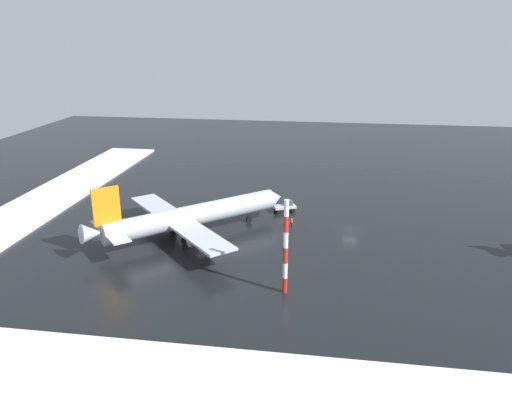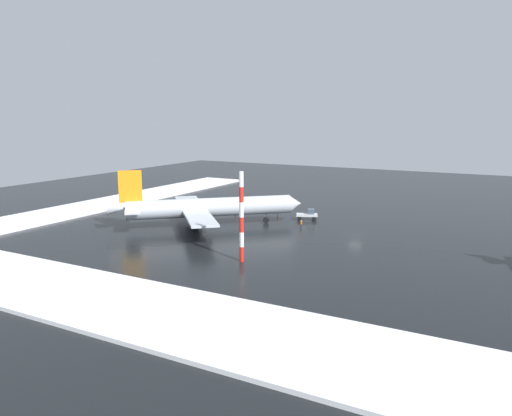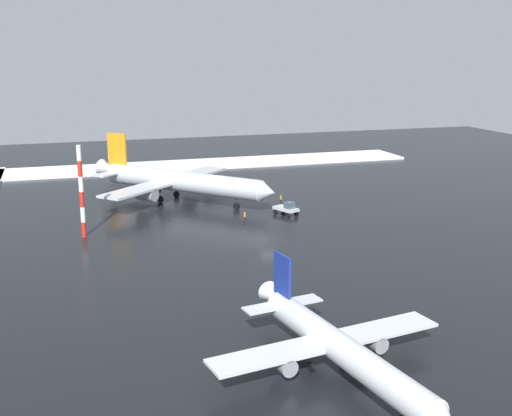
{
  "view_description": "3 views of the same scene",
  "coord_description": "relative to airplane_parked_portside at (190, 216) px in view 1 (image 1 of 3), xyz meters",
  "views": [
    {
      "loc": [
        -4.76,
        -91.17,
        36.0
      ],
      "look_at": [
        -18.37,
        -0.6,
        3.5
      ],
      "focal_mm": 35.0,
      "sensor_mm": 36.0,
      "label": 1
    },
    {
      "loc": [
        28.17,
        -92.55,
        22.77
      ],
      "look_at": [
        -18.0,
        -7.69,
        4.81
      ],
      "focal_mm": 35.0,
      "sensor_mm": 36.0,
      "label": 2
    },
    {
      "loc": [
        88.58,
        -29.94,
        28.07
      ],
      "look_at": [
        -9.8,
        1.0,
        2.66
      ],
      "focal_mm": 45.0,
      "sensor_mm": 36.0,
      "label": 3
    }
  ],
  "objects": [
    {
      "name": "antenna_mast",
      "position": [
        19.35,
        -18.46,
        3.16
      ],
      "size": [
        0.7,
        0.7,
        14.31
      ],
      "color": "red",
      "rests_on": "ground_plane"
    },
    {
      "name": "ground_plane",
      "position": [
        29.56,
        8.28,
        -4.0
      ],
      "size": [
        240.0,
        240.0,
        0.0
      ],
      "primitive_type": "plane",
      "color": "black"
    },
    {
      "name": "ground_crew_beside_wing",
      "position": [
        -1.47,
        14.39,
        -3.03
      ],
      "size": [
        0.36,
        0.36,
        1.71
      ],
      "rotation": [
        0.0,
        0.0,
        5.56
      ],
      "color": "black",
      "rests_on": "ground_plane"
    },
    {
      "name": "snow_bank_far",
      "position": [
        29.56,
        -41.72,
        -3.74
      ],
      "size": [
        152.0,
        16.0,
        0.52
      ],
      "primitive_type": "cube",
      "color": "white",
      "rests_on": "ground_plane"
    },
    {
      "name": "ground_crew_near_tug",
      "position": [
        7.92,
        17.88,
        -3.03
      ],
      "size": [
        0.36,
        0.36,
        1.71
      ],
      "rotation": [
        0.0,
        0.0,
        3.45
      ],
      "color": "black",
      "rests_on": "ground_plane"
    },
    {
      "name": "snow_bank_left",
      "position": [
        -37.44,
        8.28,
        -3.74
      ],
      "size": [
        14.0,
        116.0,
        0.52
      ],
      "primitive_type": "cube",
      "color": "white",
      "rests_on": "ground_plane"
    },
    {
      "name": "pushback_tug",
      "position": [
        16.26,
        16.0,
        -2.71
      ],
      "size": [
        5.1,
        3.89,
        2.5
      ],
      "rotation": [
        0.0,
        0.0,
        0.42
      ],
      "color": "silver",
      "rests_on": "ground_plane"
    },
    {
      "name": "airplane_parked_portside",
      "position": [
        0.0,
        0.0,
        0.0
      ],
      "size": [
        32.78,
        31.14,
        12.1
      ],
      "rotation": [
        0.0,
        0.0,
        0.74
      ],
      "color": "silver",
      "rests_on": "ground_plane"
    },
    {
      "name": "ground_crew_mid_apron",
      "position": [
        18.19,
        7.77,
        -3.03
      ],
      "size": [
        0.36,
        0.36,
        1.71
      ],
      "rotation": [
        0.0,
        0.0,
        3.45
      ],
      "color": "black",
      "rests_on": "ground_plane"
    }
  ]
}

